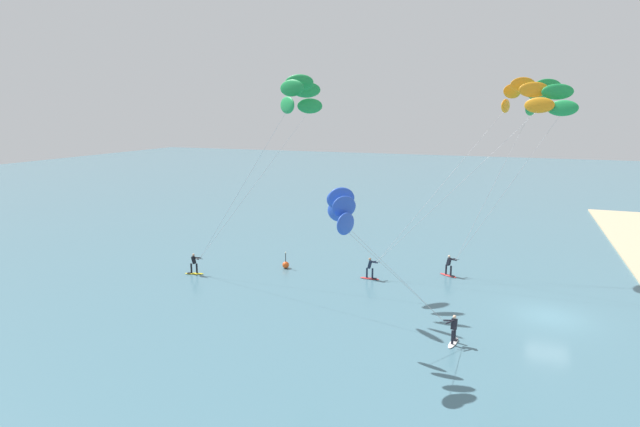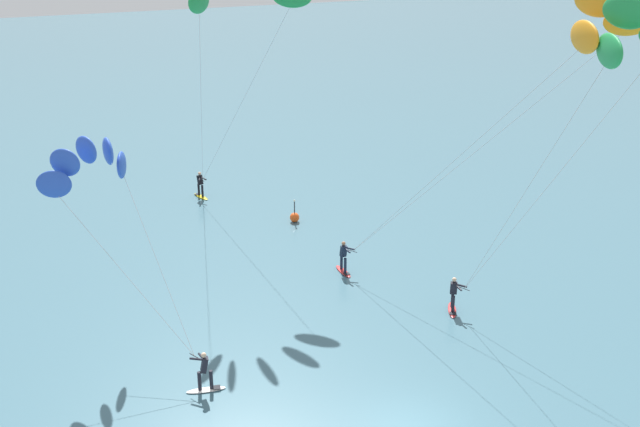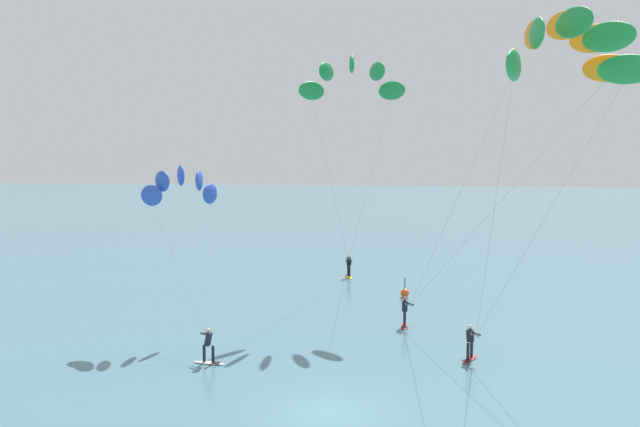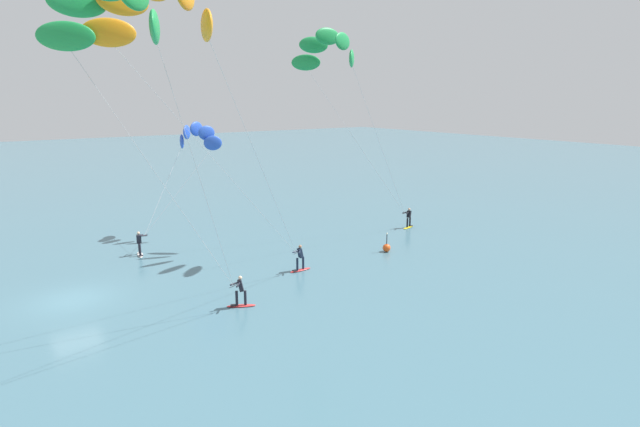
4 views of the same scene
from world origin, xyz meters
The scene contains 6 objects.
ground_plane centered at (0.00, 0.00, 0.00)m, with size 240.00×240.00×0.00m, color #426B7A.
kitesurfer_nearshore centered at (-8.70, 10.59, 7.41)m, with size 5.67×7.34×8.85m.
kitesurfer_mid_water centered at (8.53, 2.96, 13.35)m, with size 8.97×12.90×15.15m.
kitesurfer_far_out centered at (8.57, 1.13, 13.18)m, with size 6.47×8.85×14.99m.
kitesurfer_downwind centered at (-0.21, 17.25, 13.33)m, with size 6.41×10.81×15.13m.
marker_buoy centered at (3.15, 19.72, 0.30)m, with size 0.56×0.56×1.38m.
Camera 1 is at (-32.95, 2.73, 12.62)m, focal length 28.38 mm.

